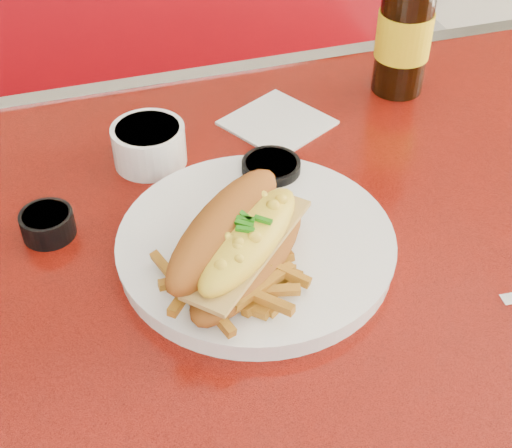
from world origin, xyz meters
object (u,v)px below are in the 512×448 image
object	(u,v)px
diner_table	(268,363)
beer_bottle	(407,15)
fork	(240,222)
booth_bench_far	(157,177)
sauce_cup_left	(47,223)
dinner_plate	(256,245)
sauce_cup_right	(271,173)
gravy_ramekin	(149,144)
mac_hoagie	(240,242)

from	to	relation	value
diner_table	beer_bottle	world-z (taller)	beer_bottle
diner_table	fork	size ratio (longest dim) A/B	9.15
booth_bench_far	sauce_cup_left	size ratio (longest dim) A/B	17.64
sauce_cup_left	diner_table	bearing A→B (deg)	-28.72
booth_bench_far	dinner_plate	world-z (taller)	booth_bench_far
booth_bench_far	sauce_cup_right	size ratio (longest dim) A/B	14.87
booth_bench_far	fork	world-z (taller)	booth_bench_far
beer_bottle	fork	bearing A→B (deg)	-142.01
dinner_plate	fork	bearing A→B (deg)	105.22
dinner_plate	sauce_cup_left	distance (m)	0.22
dinner_plate	gravy_ramekin	size ratio (longest dim) A/B	3.62
mac_hoagie	gravy_ramekin	size ratio (longest dim) A/B	2.04
diner_table	gravy_ramekin	world-z (taller)	gravy_ramekin
dinner_plate	fork	xyz separation A→B (m)	(-0.01, 0.03, 0.01)
fork	beer_bottle	size ratio (longest dim) A/B	0.47
fork	dinner_plate	bearing A→B (deg)	178.90
mac_hoagie	beer_bottle	size ratio (longest dim) A/B	0.70
fork	gravy_ramekin	distance (m)	0.17
diner_table	gravy_ramekin	distance (m)	0.29
mac_hoagie	beer_bottle	bearing A→B (deg)	-0.87
diner_table	booth_bench_far	size ratio (longest dim) A/B	1.03
mac_hoagie	sauce_cup_right	world-z (taller)	mac_hoagie
sauce_cup_left	booth_bench_far	bearing A→B (deg)	73.17
booth_bench_far	mac_hoagie	world-z (taller)	booth_bench_far
sauce_cup_right	mac_hoagie	bearing A→B (deg)	-118.97
mac_hoagie	gravy_ramekin	bearing A→B (deg)	57.25
fork	gravy_ramekin	xyz separation A→B (m)	(-0.07, 0.16, 0.01)
diner_table	sauce_cup_left	bearing A→B (deg)	151.28
gravy_ramekin	sauce_cup_left	distance (m)	0.16
dinner_plate	beer_bottle	world-z (taller)	beer_bottle
sauce_cup_left	beer_bottle	distance (m)	0.52
sauce_cup_right	beer_bottle	world-z (taller)	beer_bottle
dinner_plate	sauce_cup_right	distance (m)	0.11
diner_table	booth_bench_far	xyz separation A→B (m)	(0.00, 0.81, -0.32)
dinner_plate	sauce_cup_right	xyz separation A→B (m)	(0.05, 0.10, 0.01)
diner_table	beer_bottle	size ratio (longest dim) A/B	4.29
mac_hoagie	sauce_cup_left	size ratio (longest dim) A/B	2.93
sauce_cup_left	sauce_cup_right	world-z (taller)	sauce_cup_right
mac_hoagie	gravy_ramekin	world-z (taller)	mac_hoagie
diner_table	beer_bottle	distance (m)	0.48
booth_bench_far	dinner_plate	distance (m)	0.93
booth_bench_far	dinner_plate	bearing A→B (deg)	-90.61
gravy_ramekin	beer_bottle	bearing A→B (deg)	10.61
fork	sauce_cup_left	size ratio (longest dim) A/B	1.98
sauce_cup_right	sauce_cup_left	bearing A→B (deg)	-177.92
dinner_plate	gravy_ramekin	bearing A→B (deg)	111.11
gravy_ramekin	sauce_cup_left	world-z (taller)	gravy_ramekin
sauce_cup_right	beer_bottle	size ratio (longest dim) A/B	0.28
dinner_plate	fork	world-z (taller)	same
dinner_plate	mac_hoagie	bearing A→B (deg)	-126.46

